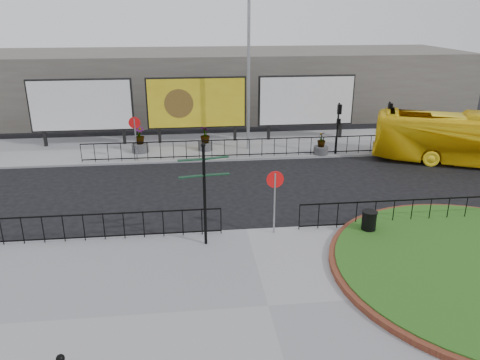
{
  "coord_description": "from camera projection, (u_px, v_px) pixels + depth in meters",
  "views": [
    {
      "loc": [
        -2.09,
        -16.19,
        8.13
      ],
      "look_at": [
        -0.17,
        0.7,
        1.9
      ],
      "focal_mm": 35.0,
      "sensor_mm": 36.0,
      "label": 1
    }
  ],
  "objects": [
    {
      "name": "speed_sign_far",
      "position": [
        135.0,
        129.0,
        25.7
      ],
      "size": [
        0.64,
        0.07,
        2.47
      ],
      "color": "gray",
      "rests_on": "pavement_far"
    },
    {
      "name": "pavement_far",
      "position": [
        222.0,
        146.0,
        29.29
      ],
      "size": [
        44.0,
        6.0,
        0.12
      ],
      "primitive_type": "cube",
      "color": "gray",
      "rests_on": "ground"
    },
    {
      "name": "billboard_right",
      "position": [
        306.0,
        101.0,
        29.91
      ],
      "size": [
        6.2,
        0.31,
        4.1
      ],
      "color": "black",
      "rests_on": "pavement_far"
    },
    {
      "name": "fingerpost_sign",
      "position": [
        204.0,
        185.0,
        16.19
      ],
      "size": [
        1.78,
        0.52,
        3.79
      ],
      "rotation": [
        0.0,
        0.0,
        0.08
      ],
      "color": "black",
      "rests_on": "pavement_near"
    },
    {
      "name": "planter_b",
      "position": [
        205.0,
        140.0,
        28.02
      ],
      "size": [
        0.86,
        0.86,
        1.48
      ],
      "color": "#4C4C4F",
      "rests_on": "pavement_far"
    },
    {
      "name": "ground",
      "position": [
        246.0,
        232.0,
        18.12
      ],
      "size": [
        90.0,
        90.0,
        0.0
      ],
      "primitive_type": "plane",
      "color": "black",
      "rests_on": "ground"
    },
    {
      "name": "signal_pole_a",
      "position": [
        338.0,
        121.0,
        26.8
      ],
      "size": [
        0.22,
        0.26,
        3.0
      ],
      "color": "black",
      "rests_on": "pavement_far"
    },
    {
      "name": "pavement_near",
      "position": [
        268.0,
        307.0,
        13.44
      ],
      "size": [
        30.0,
        10.0,
        0.12
      ],
      "primitive_type": "cube",
      "color": "gray",
      "rests_on": "ground"
    },
    {
      "name": "railing_near_left",
      "position": [
        84.0,
        227.0,
        16.97
      ],
      "size": [
        10.0,
        0.1,
        1.1
      ],
      "primitive_type": null,
      "color": "black",
      "rests_on": "pavement_near"
    },
    {
      "name": "railing_near_right",
      "position": [
        412.0,
        211.0,
        18.3
      ],
      "size": [
        9.0,
        0.1,
        1.1
      ],
      "primitive_type": null,
      "color": "black",
      "rests_on": "pavement_near"
    },
    {
      "name": "billboard_left",
      "position": [
        81.0,
        106.0,
        28.42
      ],
      "size": [
        6.2,
        0.31,
        4.1
      ],
      "color": "black",
      "rests_on": "pavement_far"
    },
    {
      "name": "signal_pole_b",
      "position": [
        388.0,
        119.0,
        27.12
      ],
      "size": [
        0.22,
        0.26,
        3.0
      ],
      "color": "black",
      "rests_on": "pavement_far"
    },
    {
      "name": "billboard_mid",
      "position": [
        197.0,
        103.0,
        29.17
      ],
      "size": [
        6.2,
        0.31,
        4.1
      ],
      "color": "black",
      "rests_on": "pavement_far"
    },
    {
      "name": "planter_a",
      "position": [
        140.0,
        143.0,
        27.61
      ],
      "size": [
        0.98,
        0.98,
        1.56
      ],
      "color": "#4C4C4F",
      "rests_on": "pavement_far"
    },
    {
      "name": "litter_bin",
      "position": [
        369.0,
        223.0,
        17.49
      ],
      "size": [
        0.57,
        0.57,
        0.95
      ],
      "color": "black",
      "rests_on": "pavement_near"
    },
    {
      "name": "lamp_post",
      "position": [
        249.0,
        70.0,
        26.88
      ],
      "size": [
        0.74,
        0.18,
        9.23
      ],
      "color": "gray",
      "rests_on": "pavement_far"
    },
    {
      "name": "railing_far",
      "position": [
        243.0,
        148.0,
        26.67
      ],
      "size": [
        18.0,
        0.1,
        1.1
      ],
      "primitive_type": null,
      "color": "black",
      "rests_on": "pavement_far"
    },
    {
      "name": "building_backdrop",
      "position": [
        212.0,
        83.0,
        37.78
      ],
      "size": [
        40.0,
        10.0,
        5.0
      ],
      "primitive_type": "cube",
      "color": "#636057",
      "rests_on": "ground"
    },
    {
      "name": "bus",
      "position": [
        470.0,
        139.0,
        25.64
      ],
      "size": [
        10.35,
        6.17,
        2.85
      ],
      "primitive_type": "imported",
      "rotation": [
        0.0,
        0.0,
        1.17
      ],
      "color": "yellow",
      "rests_on": "ground"
    },
    {
      "name": "speed_sign_near",
      "position": [
        275.0,
        188.0,
        17.2
      ],
      "size": [
        0.64,
        0.07,
        2.47
      ],
      "color": "gray",
      "rests_on": "pavement_near"
    },
    {
      "name": "planter_c",
      "position": [
        321.0,
        146.0,
        27.28
      ],
      "size": [
        0.86,
        0.86,
        1.33
      ],
      "color": "#4C4C4F",
      "rests_on": "pavement_far"
    }
  ]
}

